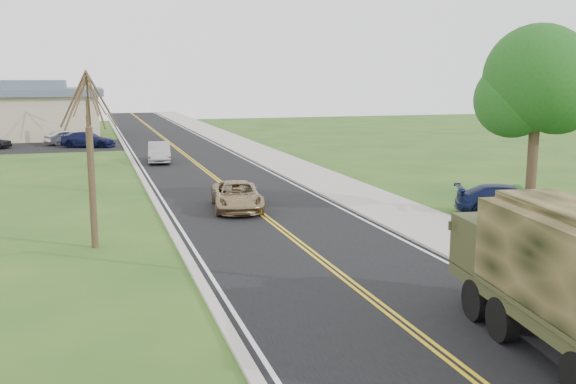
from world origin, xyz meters
name	(u,v)px	position (x,y,z in m)	size (l,w,h in m)	color
ground	(410,330)	(0.00, 0.00, 0.00)	(160.00, 160.00, 0.00)	#244A18
road	(179,150)	(0.00, 40.00, 0.01)	(8.00, 120.00, 0.01)	black
curb_right	(228,148)	(4.15, 40.00, 0.06)	(0.30, 120.00, 0.12)	#9E998E
sidewalk_right	(249,147)	(5.90, 40.00, 0.05)	(3.20, 120.00, 0.10)	#9E998E
curb_left	(127,151)	(-4.15, 40.00, 0.05)	(0.30, 120.00, 0.10)	#9E998E
leafy_tree	(537,87)	(11.00, 10.01, 5.49)	(4.83, 4.50, 8.10)	#38281C
bare_tree_a	(91,173)	(-7.00, 10.00, 2.63)	(1.93, 2.26, 6.08)	#38281C
bare_tree_b	(90,144)	(-7.00, 22.00, 2.48)	(1.83, 2.14, 5.73)	#38281C
bare_tree_c	(88,123)	(-7.00, 34.00, 2.78)	(2.04, 2.39, 6.42)	#38281C
bare_tree_d	(88,116)	(-7.00, 46.00, 2.55)	(1.88, 2.20, 5.91)	#38281C
military_truck	(566,269)	(2.50, -2.08, 1.87)	(3.15, 6.79, 3.26)	black
suv_champagne	(237,196)	(-0.80, 14.90, 0.63)	(2.09, 4.53, 1.26)	#917852
sedan_silver	(159,152)	(-2.35, 32.60, 0.71)	(1.50, 4.30, 1.42)	#9F9FA3
pickup_navy	(508,200)	(10.17, 10.36, 0.65)	(1.82, 4.47, 1.30)	#0F1738
lot_car_silver	(68,138)	(-8.84, 47.34, 0.63)	(1.33, 3.81, 1.26)	#9F9FA3
lot_car_navy	(88,140)	(-7.09, 44.48, 0.66)	(1.85, 4.55, 1.32)	#0E1235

